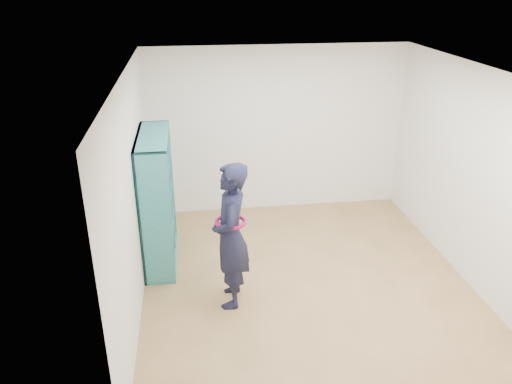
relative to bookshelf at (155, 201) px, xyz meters
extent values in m
plane|color=olive|center=(1.83, -0.84, -0.85)|extent=(4.50, 4.50, 0.00)
plane|color=white|center=(1.83, -0.84, 1.75)|extent=(4.50, 4.50, 0.00)
cube|color=silver|center=(-0.17, -0.84, 0.45)|extent=(0.02, 4.50, 2.60)
cube|color=silver|center=(3.83, -0.84, 0.45)|extent=(0.02, 4.50, 2.60)
cube|color=silver|center=(1.83, 1.41, 0.45)|extent=(4.00, 0.02, 2.60)
cube|color=silver|center=(1.83, -3.09, 0.45)|extent=(4.00, 0.02, 2.60)
cube|color=#286C7D|center=(0.03, -0.63, 0.02)|extent=(0.38, 0.03, 1.73)
cube|color=#286C7D|center=(0.03, 0.64, 0.02)|extent=(0.38, 0.03, 1.73)
cube|color=#286C7D|center=(0.03, 0.00, -0.83)|extent=(0.38, 1.30, 0.03)
cube|color=#286C7D|center=(0.03, 0.00, 0.88)|extent=(0.38, 1.30, 0.03)
cube|color=#286C7D|center=(-0.15, 0.00, 0.02)|extent=(0.03, 1.30, 1.73)
cube|color=#286C7D|center=(0.03, -0.21, 0.02)|extent=(0.35, 0.03, 1.68)
cube|color=#286C7D|center=(0.03, 0.21, 0.02)|extent=(0.35, 0.03, 1.68)
cube|color=#286C7D|center=(0.03, 0.00, -0.40)|extent=(0.35, 1.25, 0.03)
cube|color=#286C7D|center=(0.03, 0.00, 0.02)|extent=(0.35, 1.25, 0.03)
cube|color=#286C7D|center=(0.03, 0.00, 0.44)|extent=(0.35, 1.25, 0.03)
cube|color=beige|center=(0.05, -0.42, -0.76)|extent=(0.24, 0.15, 0.09)
cube|color=black|center=(0.06, -0.48, -0.27)|extent=(0.20, 0.17, 0.22)
cube|color=maroon|center=(0.06, -0.48, 0.15)|extent=(0.20, 0.17, 0.22)
cube|color=silver|center=(0.05, -0.42, 0.50)|extent=(0.24, 0.15, 0.09)
cube|color=navy|center=(0.06, -0.06, -0.66)|extent=(0.20, 0.17, 0.29)
cube|color=brown|center=(0.06, -0.06, -0.23)|extent=(0.20, 0.17, 0.30)
cube|color=#BFB28C|center=(0.05, 0.00, 0.08)|extent=(0.24, 0.15, 0.09)
cube|color=#26594C|center=(0.06, -0.06, 0.61)|extent=(0.20, 0.17, 0.31)
cube|color=beige|center=(0.06, 0.35, -0.65)|extent=(0.20, 0.17, 0.30)
cube|color=black|center=(0.05, 0.41, -0.34)|extent=(0.24, 0.15, 0.09)
cube|color=maroon|center=(0.06, 0.35, 0.15)|extent=(0.20, 0.17, 0.23)
cube|color=silver|center=(0.06, 0.35, 0.61)|extent=(0.20, 0.17, 0.30)
imported|color=black|center=(0.88, -1.08, 0.02)|extent=(0.48, 0.67, 1.72)
torus|color=#9D0C45|center=(0.88, -1.08, 0.19)|extent=(0.39, 0.39, 0.04)
cube|color=silver|center=(0.75, -0.98, 0.13)|extent=(0.03, 0.10, 0.14)
cube|color=black|center=(0.75, -0.98, 0.13)|extent=(0.03, 0.10, 0.14)
camera|label=1|loc=(0.50, -5.96, 2.71)|focal=35.00mm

